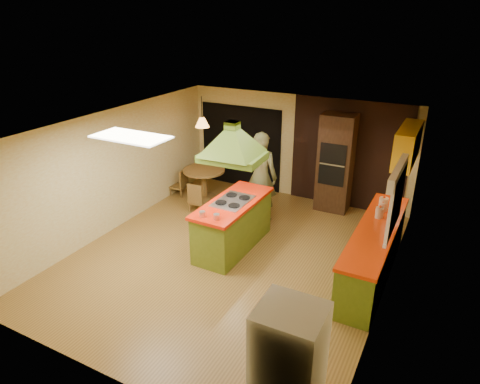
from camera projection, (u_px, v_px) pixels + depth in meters
The scene contains 21 objects.
ground at pixel (232, 256), 8.08m from camera, with size 6.50×6.50×0.00m, color olive.
room_walls at pixel (231, 196), 7.58m from camera, with size 5.50×6.50×6.50m.
ceiling_plane at pixel (231, 127), 7.09m from camera, with size 6.50×6.50×0.00m, color silver.
brick_panel at pixel (348, 155), 9.68m from camera, with size 2.64×0.03×2.50m, color #381E14.
nook_opening at pixel (241, 147), 10.93m from camera, with size 2.20×0.03×2.10m, color black.
right_counter at pixel (373, 252), 7.34m from camera, with size 0.62×3.05×0.92m.
upper_cabinets at pixel (408, 145), 8.00m from camera, with size 0.34×1.40×0.70m, color yellow.
window_right at pixel (398, 188), 6.55m from camera, with size 0.12×1.35×1.06m.
fluor_panel at pixel (131, 137), 6.59m from camera, with size 1.20×0.60×0.03m, color white.
kitchen_island at pixel (233, 224), 8.20m from camera, with size 0.82×1.98×0.99m.
range_hood at pixel (232, 136), 7.51m from camera, with size 1.14×0.84×0.80m.
man at pixel (261, 177), 9.11m from camera, with size 0.73×0.48×2.00m, color #4F4E2A.
refrigerator at pixel (288, 373), 4.45m from camera, with size 0.67×0.63×1.62m, color white.
wall_oven at pixel (336, 163), 9.58m from camera, with size 0.75×0.61×2.23m.
dining_table at pixel (204, 178), 10.34m from camera, with size 1.00×1.00×0.75m.
chair_left at pixel (178, 182), 10.64m from camera, with size 0.37×0.37×0.67m, color brown, non-canonical shape.
chair_near at pixel (199, 196), 9.78m from camera, with size 0.38×0.38×0.70m, color brown, non-canonical shape.
pendant_lamp at pixel (202, 122), 9.80m from camera, with size 0.33×0.33×0.21m, color #FF9E3F.
canister_large at pixel (383, 204), 7.75m from camera, with size 0.17×0.17×0.24m, color beige.
canister_medium at pixel (379, 213), 7.48m from camera, with size 0.14×0.14×0.20m, color beige.
canister_small at pixel (382, 207), 7.71m from camera, with size 0.13×0.13×0.17m, color beige.
Camera 1 is at (3.35, -6.08, 4.31)m, focal length 32.00 mm.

